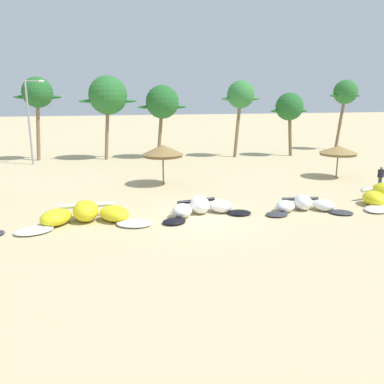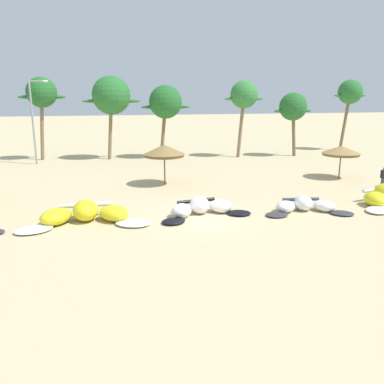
{
  "view_description": "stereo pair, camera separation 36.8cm",
  "coord_description": "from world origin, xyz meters",
  "px_view_note": "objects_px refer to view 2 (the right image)",
  "views": [
    {
      "loc": [
        -6.03,
        -18.95,
        6.33
      ],
      "look_at": [
        0.03,
        2.0,
        1.0
      ],
      "focal_mm": 36.08,
      "sensor_mm": 36.0,
      "label": 1
    },
    {
      "loc": [
        -5.67,
        -19.05,
        6.33
      ],
      "look_at": [
        0.03,
        2.0,
        1.0
      ],
      "focal_mm": 36.08,
      "sensor_mm": 36.0,
      "label": 2
    }
  ],
  "objects_px": {
    "palm_left_of_gap": "(111,96)",
    "lamppost_west_center": "(34,117)",
    "beach_umbrella_near_palms": "(341,151)",
    "palm_center_left": "(165,103)",
    "kite_left": "(85,214)",
    "palm_left": "(41,94)",
    "kite_left_of_center": "(201,208)",
    "palm_right": "(350,93)",
    "palm_right_of_gap": "(293,107)",
    "person_near_kites": "(383,178)",
    "beach_umbrella_middle": "(164,151)",
    "kite_center": "(305,206)",
    "palm_center_right": "(244,96)"
  },
  "relations": [
    {
      "from": "kite_center",
      "to": "beach_umbrella_middle",
      "type": "xyz_separation_m",
      "value": [
        -6.37,
        8.98,
        2.23
      ]
    },
    {
      "from": "beach_umbrella_middle",
      "to": "beach_umbrella_near_palms",
      "type": "xyz_separation_m",
      "value": [
        14.15,
        -1.24,
        -0.33
      ]
    },
    {
      "from": "beach_umbrella_near_palms",
      "to": "palm_right_of_gap",
      "type": "xyz_separation_m",
      "value": [
        2.28,
        12.01,
        3.1
      ]
    },
    {
      "from": "beach_umbrella_near_palms",
      "to": "kite_left",
      "type": "bearing_deg",
      "value": -161.94
    },
    {
      "from": "palm_center_right",
      "to": "lamppost_west_center",
      "type": "relative_size",
      "value": 1.02
    },
    {
      "from": "beach_umbrella_middle",
      "to": "person_near_kites",
      "type": "bearing_deg",
      "value": -21.15
    },
    {
      "from": "kite_left",
      "to": "palm_center_left",
      "type": "height_order",
      "value": "palm_center_left"
    },
    {
      "from": "palm_center_left",
      "to": "beach_umbrella_near_palms",
      "type": "bearing_deg",
      "value": -51.35
    },
    {
      "from": "kite_left",
      "to": "beach_umbrella_middle",
      "type": "relative_size",
      "value": 2.29
    },
    {
      "from": "beach_umbrella_middle",
      "to": "palm_left_of_gap",
      "type": "xyz_separation_m",
      "value": [
        -2.76,
        13.74,
        3.98
      ]
    },
    {
      "from": "beach_umbrella_middle",
      "to": "beach_umbrella_near_palms",
      "type": "bearing_deg",
      "value": -5.03
    },
    {
      "from": "beach_umbrella_near_palms",
      "to": "palm_right_of_gap",
      "type": "height_order",
      "value": "palm_right_of_gap"
    },
    {
      "from": "palm_center_left",
      "to": "palm_right_of_gap",
      "type": "distance_m",
      "value": 13.88
    },
    {
      "from": "palm_left_of_gap",
      "to": "palm_right",
      "type": "height_order",
      "value": "palm_left_of_gap"
    },
    {
      "from": "kite_center",
      "to": "person_near_kites",
      "type": "relative_size",
      "value": 3.19
    },
    {
      "from": "kite_left_of_center",
      "to": "kite_center",
      "type": "distance_m",
      "value": 5.98
    },
    {
      "from": "person_near_kites",
      "to": "palm_center_right",
      "type": "bearing_deg",
      "value": 101.62
    },
    {
      "from": "kite_center",
      "to": "lamppost_west_center",
      "type": "bearing_deg",
      "value": 127.78
    },
    {
      "from": "palm_center_left",
      "to": "palm_right",
      "type": "xyz_separation_m",
      "value": [
        22.84,
        0.57,
        1.05
      ]
    },
    {
      "from": "kite_left_of_center",
      "to": "person_near_kites",
      "type": "height_order",
      "value": "person_near_kites"
    },
    {
      "from": "palm_center_left",
      "to": "palm_right",
      "type": "distance_m",
      "value": 22.87
    },
    {
      "from": "beach_umbrella_near_palms",
      "to": "kite_center",
      "type": "bearing_deg",
      "value": -135.15
    },
    {
      "from": "beach_umbrella_middle",
      "to": "palm_center_right",
      "type": "xyz_separation_m",
      "value": [
        11.0,
        11.62,
        4.0
      ]
    },
    {
      "from": "kite_center",
      "to": "palm_center_right",
      "type": "bearing_deg",
      "value": 77.35
    },
    {
      "from": "palm_center_right",
      "to": "palm_right_of_gap",
      "type": "distance_m",
      "value": 5.64
    },
    {
      "from": "palm_right",
      "to": "palm_right_of_gap",
      "type": "bearing_deg",
      "value": -162.81
    },
    {
      "from": "beach_umbrella_near_palms",
      "to": "palm_center_left",
      "type": "relative_size",
      "value": 0.39
    },
    {
      "from": "kite_left_of_center",
      "to": "palm_right",
      "type": "relative_size",
      "value": 0.64
    },
    {
      "from": "kite_left",
      "to": "lamppost_west_center",
      "type": "distance_m",
      "value": 21.02
    },
    {
      "from": "beach_umbrella_middle",
      "to": "beach_umbrella_near_palms",
      "type": "relative_size",
      "value": 1.01
    },
    {
      "from": "kite_left_of_center",
      "to": "palm_right_of_gap",
      "type": "relative_size",
      "value": 0.79
    },
    {
      "from": "palm_left_of_gap",
      "to": "palm_center_right",
      "type": "bearing_deg",
      "value": -8.77
    },
    {
      "from": "beach_umbrella_near_palms",
      "to": "beach_umbrella_middle",
      "type": "bearing_deg",
      "value": 174.97
    },
    {
      "from": "palm_left",
      "to": "palm_right",
      "type": "bearing_deg",
      "value": -2.48
    },
    {
      "from": "palm_left_of_gap",
      "to": "lamppost_west_center",
      "type": "distance_m",
      "value": 7.82
    },
    {
      "from": "kite_left",
      "to": "kite_left_of_center",
      "type": "height_order",
      "value": "kite_left"
    },
    {
      "from": "palm_center_right",
      "to": "lamppost_west_center",
      "type": "xyz_separation_m",
      "value": [
        -21.19,
        0.78,
        -2.03
      ]
    },
    {
      "from": "palm_center_left",
      "to": "beach_umbrella_middle",
      "type": "bearing_deg",
      "value": -101.9
    },
    {
      "from": "kite_left",
      "to": "palm_center_left",
      "type": "xyz_separation_m",
      "value": [
        8.5,
        20.75,
        5.44
      ]
    },
    {
      "from": "person_near_kites",
      "to": "beach_umbrella_near_palms",
      "type": "bearing_deg",
      "value": 95.13
    },
    {
      "from": "kite_left_of_center",
      "to": "palm_center_right",
      "type": "relative_size",
      "value": 0.67
    },
    {
      "from": "kite_left_of_center",
      "to": "palm_left",
      "type": "height_order",
      "value": "palm_left"
    },
    {
      "from": "person_near_kites",
      "to": "kite_center",
      "type": "bearing_deg",
      "value": -157.67
    },
    {
      "from": "kite_left",
      "to": "palm_left_of_gap",
      "type": "distance_m",
      "value": 22.53
    },
    {
      "from": "palm_left",
      "to": "palm_center_left",
      "type": "distance_m",
      "value": 12.57
    },
    {
      "from": "kite_left_of_center",
      "to": "palm_center_left",
      "type": "xyz_separation_m",
      "value": [
        2.27,
        21.05,
        5.48
      ]
    },
    {
      "from": "kite_left",
      "to": "kite_left_of_center",
      "type": "distance_m",
      "value": 6.24
    },
    {
      "from": "kite_left",
      "to": "palm_right",
      "type": "bearing_deg",
      "value": 34.24
    },
    {
      "from": "palm_left_of_gap",
      "to": "palm_center_left",
      "type": "xyz_separation_m",
      "value": [
        5.5,
        -0.72,
        -0.68
      ]
    },
    {
      "from": "kite_center",
      "to": "palm_right_of_gap",
      "type": "bearing_deg",
      "value": 63.01
    }
  ]
}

